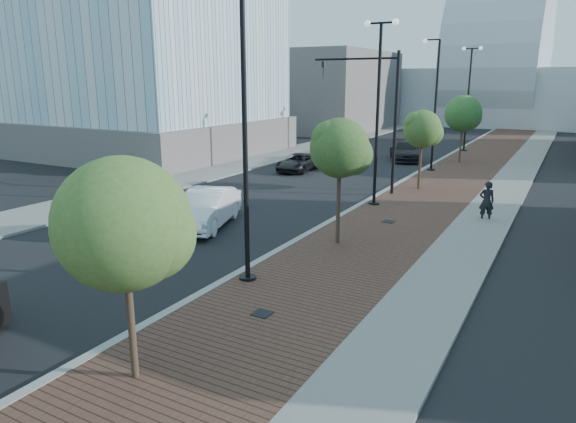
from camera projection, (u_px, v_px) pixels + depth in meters
The scene contains 22 objects.
sidewalk at pixel (486, 163), 40.94m from camera, with size 7.00×140.00×0.12m, color #4C2D23.
concrete_strip at pixel (523, 165), 39.67m from camera, with size 2.40×140.00×0.13m, color slate.
curb at pixel (442, 159), 42.59m from camera, with size 0.30×140.00×0.14m, color gray.
west_sidewalk at pixel (303, 149), 48.71m from camera, with size 4.00×140.00×0.12m, color slate.
white_sedan at pixel (207, 208), 23.15m from camera, with size 1.79×5.13×1.69m, color white.
dark_car_mid at pixel (298, 162), 37.40m from camera, with size 2.06×4.47×1.24m, color black.
dark_car_far at pixel (405, 151), 42.40m from camera, with size 2.16×5.32×1.54m, color black.
pedestrian at pixel (487, 201), 23.99m from camera, with size 0.70×0.46×1.91m, color black.
streetlight_1 at pixel (242, 150), 15.91m from camera, with size 1.44×0.56×9.21m.
streetlight_2 at pixel (378, 113), 25.89m from camera, with size 1.72×0.56×9.28m.
streetlight_3 at pixel (433, 111), 36.22m from camera, with size 1.44×0.56×9.21m.
streetlight_4 at pixel (468, 99), 46.20m from camera, with size 1.72×0.56×9.28m.
traffic_mast at pixel (380, 107), 28.81m from camera, with size 5.09×0.20×8.00m.
tree_0 at pixel (126, 225), 10.49m from camera, with size 2.80×2.80×5.01m.
tree_1 at pixel (341, 149), 19.72m from camera, with size 2.36×2.31×5.07m.
tree_2 at pixel (423, 129), 29.94m from camera, with size 2.27×2.20×4.78m.
tree_3 at pixel (464, 114), 40.04m from camera, with size 2.83×2.83×5.32m.
tower_podium at pixel (155, 136), 46.77m from camera, with size 19.00×19.00×3.00m, color #655F5B.
convention_center at pixel (499, 83), 80.14m from camera, with size 50.00×30.00×50.00m.
commercial_block_nw at pixel (326, 91), 67.71m from camera, with size 14.00×20.00×10.00m, color #655E5B.
utility_cover_1 at pixel (262, 313), 14.36m from camera, with size 0.50×0.50×0.02m, color black.
utility_cover_2 at pixel (388, 221), 23.67m from camera, with size 0.50×0.50×0.02m, color black.
Camera 1 is at (9.45, -3.18, 6.46)m, focal length 32.10 mm.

